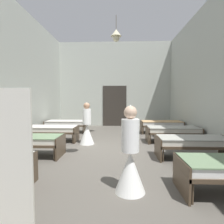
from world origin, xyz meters
The scene contains 10 objects.
ground_plane centered at (0.00, 0.00, -0.05)m, with size 7.21×11.17×0.10m, color #59544C.
room_shell centered at (0.00, 1.36, 2.50)m, with size 7.01×10.77×4.99m.
bed_left_row_1 centered at (-2.26, -0.95, 0.44)m, with size 1.90×0.84×0.57m.
bed_right_row_1 centered at (2.26, -0.95, 0.44)m, with size 1.90×0.84×0.57m.
bed_left_row_2 centered at (-2.26, 0.95, 0.44)m, with size 1.90×0.84×0.57m.
bed_right_row_2 centered at (2.26, 0.95, 0.44)m, with size 1.90×0.84×0.57m.
bed_left_row_3 centered at (-2.26, 2.85, 0.44)m, with size 1.90×0.84×0.57m.
bed_right_row_3 centered at (2.26, 2.85, 0.44)m, with size 1.90×0.84×0.57m.
nurse_near_aisle centered at (-0.86, 0.56, 0.53)m, with size 0.52×0.52×1.49m.
nurse_mid_aisle centered at (0.47, -2.85, 0.53)m, with size 0.52×0.52×1.49m.
Camera 1 is at (0.29, -5.97, 1.57)m, focal length 30.06 mm.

